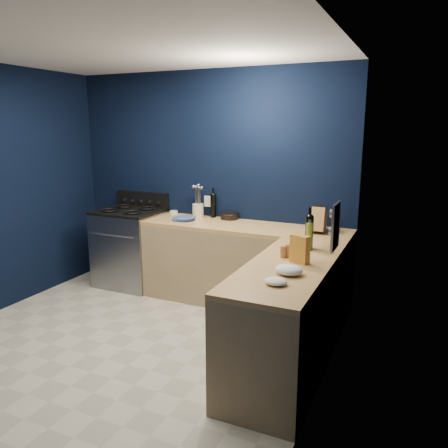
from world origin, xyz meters
The scene contains 27 objects.
floor centered at (0.00, 0.00, -0.01)m, with size 3.50×3.50×0.02m, color #ABA796.
ceiling centered at (0.00, 0.00, 2.61)m, with size 3.50×3.50×0.02m, color silver.
wall_back centered at (0.00, 1.76, 1.30)m, with size 3.50×0.02×2.60m, color black.
wall_right centered at (1.76, 0.00, 1.30)m, with size 0.02×3.50×2.60m, color black.
cab_back centered at (0.60, 1.44, 0.43)m, with size 2.30×0.63×0.86m, color #9F845D.
top_back centered at (0.60, 1.44, 0.88)m, with size 2.30×0.63×0.04m, color olive.
cab_right centered at (1.44, 0.29, 0.43)m, with size 0.63×1.67×0.86m, color #9F845D.
top_right centered at (1.44, 0.29, 0.88)m, with size 0.63×1.67×0.04m, color olive.
gas_range centered at (-0.93, 1.42, 0.46)m, with size 0.76×0.66×0.92m, color gray.
oven_door centered at (-0.93, 1.10, 0.45)m, with size 0.59×0.02×0.42m, color black.
cooktop centered at (-0.93, 1.42, 0.94)m, with size 0.76×0.66×0.03m, color black.
backguard centered at (-0.93, 1.72, 1.04)m, with size 0.76×0.06×0.20m, color black.
spice_panel centered at (1.74, 0.55, 1.18)m, with size 0.02×0.28×0.38m, color gray.
wall_outlet centered at (0.00, 1.74, 1.08)m, with size 0.09×0.02×0.13m, color white.
plate_stack centered at (-0.15, 1.40, 0.92)m, with size 0.26×0.26×0.03m, color #2E5997.
ramekin centered at (-0.45, 1.69, 0.92)m, with size 0.10×0.10×0.04m, color white.
utensil_crock centered at (-0.07, 1.61, 0.98)m, with size 0.13×0.13×0.16m, color #F8EDC8.
wine_bottle_back centered at (0.09, 1.69, 1.04)m, with size 0.07×0.07×0.28m, color black.
lemon_basket centered at (0.31, 1.68, 0.94)m, with size 0.21×0.21×0.08m, color black.
knife_block centered at (1.40, 1.47, 1.02)m, with size 0.13×0.22×0.24m, color olive.
wine_bottle_right centered at (1.46, 0.82, 1.04)m, with size 0.07×0.07×0.29m, color black.
oil_bottle centered at (1.48, 0.76, 1.02)m, with size 0.06×0.06×0.24m, color olive.
spice_jar_near centered at (1.37, 0.47, 0.95)m, with size 0.05×0.05×0.11m, color olive.
spice_jar_far centered at (1.34, 0.45, 0.95)m, with size 0.05×0.05×0.10m, color olive.
crouton_bag centered at (1.50, 0.37, 1.01)m, with size 0.15×0.07×0.22m, color #A33E1F.
towel_front centered at (1.50, 0.05, 0.94)m, with size 0.21×0.18×0.07m, color white.
towel_end centered at (1.48, -0.19, 0.92)m, with size 0.16×0.14×0.05m, color white.
Camera 1 is at (2.35, -2.94, 1.97)m, focal length 35.38 mm.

